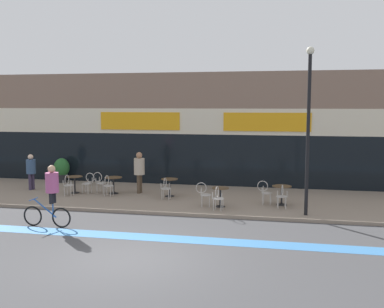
# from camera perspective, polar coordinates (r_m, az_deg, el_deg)

# --- Properties ---
(ground_plane) EXTENTS (120.00, 120.00, 0.00)m
(ground_plane) POSITION_cam_1_polar(r_m,az_deg,el_deg) (11.84, -7.64, -13.06)
(ground_plane) COLOR #424244
(sidewalk_slab) EXTENTS (40.00, 5.50, 0.12)m
(sidewalk_slab) POSITION_cam_1_polar(r_m,az_deg,el_deg) (18.58, -0.31, -5.65)
(sidewalk_slab) COLOR gray
(sidewalk_slab) RESTS_ON ground
(storefront_facade) EXTENTS (40.00, 4.06, 5.39)m
(storefront_facade) POSITION_cam_1_polar(r_m,az_deg,el_deg) (22.84, 2.08, 3.25)
(storefront_facade) COLOR #7F6656
(storefront_facade) RESTS_ON ground
(bike_lane_stripe) EXTENTS (36.00, 0.70, 0.01)m
(bike_lane_stripe) POSITION_cam_1_polar(r_m,az_deg,el_deg) (13.53, -5.02, -10.51)
(bike_lane_stripe) COLOR #3D7AB7
(bike_lane_stripe) RESTS_ON ground
(bistro_table_0) EXTENTS (0.67, 0.67, 0.72)m
(bistro_table_0) POSITION_cam_1_polar(r_m,az_deg,el_deg) (19.93, -14.67, -3.35)
(bistro_table_0) COLOR black
(bistro_table_0) RESTS_ON sidewalk_slab
(bistro_table_1) EXTENTS (0.74, 0.74, 0.71)m
(bistro_table_1) POSITION_cam_1_polar(r_m,az_deg,el_deg) (19.44, -9.95, -3.49)
(bistro_table_1) COLOR black
(bistro_table_1) RESTS_ON sidewalk_slab
(bistro_table_2) EXTENTS (0.69, 0.69, 0.74)m
(bistro_table_2) POSITION_cam_1_polar(r_m,az_deg,el_deg) (18.58, -2.87, -3.81)
(bistro_table_2) COLOR black
(bistro_table_2) RESTS_ON sidewalk_slab
(bistro_table_3) EXTENTS (0.64, 0.64, 0.72)m
(bistro_table_3) POSITION_cam_1_polar(r_m,az_deg,el_deg) (16.73, 3.62, -5.01)
(bistro_table_3) COLOR black
(bistro_table_3) RESTS_ON sidewalk_slab
(bistro_table_4) EXTENTS (0.73, 0.73, 0.73)m
(bistro_table_4) POSITION_cam_1_polar(r_m,az_deg,el_deg) (17.35, 11.33, -4.66)
(bistro_table_4) COLOR black
(bistro_table_4) RESTS_ON sidewalk_slab
(cafe_chair_0_near) EXTENTS (0.42, 0.59, 0.90)m
(cafe_chair_0_near) POSITION_cam_1_polar(r_m,az_deg,el_deg) (19.37, -15.47, -3.64)
(cafe_chair_0_near) COLOR #B7B2AD
(cafe_chair_0_near) RESTS_ON sidewalk_slab
(cafe_chair_0_side) EXTENTS (0.60, 0.45, 0.90)m
(cafe_chair_0_side) POSITION_cam_1_polar(r_m,az_deg,el_deg) (19.65, -13.04, -3.44)
(cafe_chair_0_side) COLOR #B7B2AD
(cafe_chair_0_side) RESTS_ON sidewalk_slab
(cafe_chair_1_near) EXTENTS (0.41, 0.58, 0.90)m
(cafe_chair_1_near) POSITION_cam_1_polar(r_m,az_deg,el_deg) (18.87, -10.64, -3.78)
(cafe_chair_1_near) COLOR #B7B2AD
(cafe_chair_1_near) RESTS_ON sidewalk_slab
(cafe_chair_1_side) EXTENTS (0.58, 0.42, 0.90)m
(cafe_chair_1_side) POSITION_cam_1_polar(r_m,az_deg,el_deg) (19.68, -11.64, -3.39)
(cafe_chair_1_side) COLOR #B7B2AD
(cafe_chair_1_side) RESTS_ON sidewalk_slab
(cafe_chair_2_near) EXTENTS (0.40, 0.58, 0.90)m
(cafe_chair_2_near) POSITION_cam_1_polar(r_m,az_deg,el_deg) (17.99, -3.36, -4.18)
(cafe_chair_2_near) COLOR #B7B2AD
(cafe_chair_2_near) RESTS_ON sidewalk_slab
(cafe_chair_3_near) EXTENTS (0.45, 0.60, 0.90)m
(cafe_chair_3_near) POSITION_cam_1_polar(r_m,az_deg,el_deg) (16.12, 3.29, -5.42)
(cafe_chair_3_near) COLOR #B7B2AD
(cafe_chair_3_near) RESTS_ON sidewalk_slab
(cafe_chair_3_side) EXTENTS (0.60, 0.45, 0.90)m
(cafe_chair_3_side) POSITION_cam_1_polar(r_m,az_deg,el_deg) (16.81, 1.50, -4.92)
(cafe_chair_3_side) COLOR #B7B2AD
(cafe_chair_3_side) RESTS_ON sidewalk_slab
(cafe_chair_4_near) EXTENTS (0.44, 0.59, 0.90)m
(cafe_chair_4_near) POSITION_cam_1_polar(r_m,az_deg,el_deg) (16.74, 11.36, -5.09)
(cafe_chair_4_near) COLOR #B7B2AD
(cafe_chair_4_near) RESTS_ON sidewalk_slab
(cafe_chair_4_side) EXTENTS (0.59, 0.43, 0.90)m
(cafe_chair_4_side) POSITION_cam_1_polar(r_m,az_deg,el_deg) (17.37, 9.26, -4.63)
(cafe_chair_4_side) COLOR #B7B2AD
(cafe_chair_4_side) RESTS_ON sidewalk_slab
(planter_pot) EXTENTS (0.75, 0.75, 1.18)m
(planter_pot) POSITION_cam_1_polar(r_m,az_deg,el_deg) (22.83, -16.21, -1.84)
(planter_pot) COLOR #232326
(planter_pot) RESTS_ON sidewalk_slab
(lamp_post) EXTENTS (0.26, 0.26, 5.70)m
(lamp_post) POSITION_cam_1_polar(r_m,az_deg,el_deg) (15.66, 14.56, 4.16)
(lamp_post) COLOR black
(lamp_post) RESTS_ON sidewalk_slab
(cyclist_0) EXTENTS (1.67, 0.48, 2.01)m
(cyclist_0) POSITION_cam_1_polar(r_m,az_deg,el_deg) (15.00, -17.51, -4.58)
(cyclist_0) COLOR black
(cyclist_0) RESTS_ON ground
(pedestrian_near_end) EXTENTS (0.51, 0.51, 1.59)m
(pedestrian_near_end) POSITION_cam_1_polar(r_m,az_deg,el_deg) (21.20, -19.76, -1.77)
(pedestrian_near_end) COLOR #382D47
(pedestrian_near_end) RESTS_ON sidewalk_slab
(pedestrian_far_end) EXTENTS (0.50, 0.50, 1.77)m
(pedestrian_far_end) POSITION_cam_1_polar(r_m,az_deg,el_deg) (19.32, -6.71, -1.88)
(pedestrian_far_end) COLOR #4C3D2D
(pedestrian_far_end) RESTS_ON sidewalk_slab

